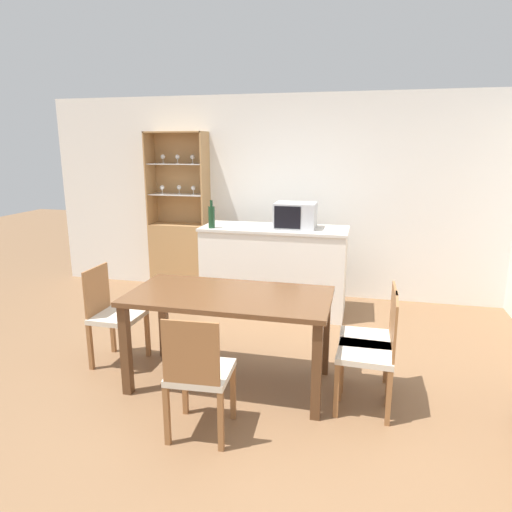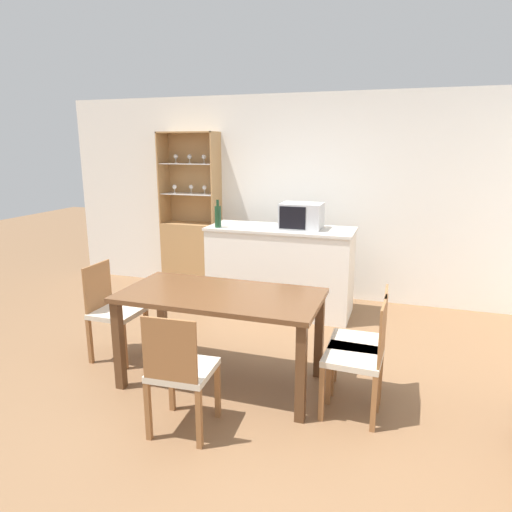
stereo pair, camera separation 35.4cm
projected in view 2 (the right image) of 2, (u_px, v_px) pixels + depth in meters
ground_plane at (236, 391)px, 3.67m from camera, size 18.00×18.00×0.00m
wall_back at (308, 198)px, 5.80m from camera, size 6.80×0.06×2.55m
kitchen_counter at (280, 270)px, 5.35m from camera, size 1.68×0.64×1.01m
display_cabinet at (192, 243)px, 6.25m from camera, size 0.78×0.33×2.10m
dining_table at (221, 306)px, 3.67m from camera, size 1.61×0.81×0.78m
dining_chair_side_right_near at (359, 356)px, 3.26m from camera, size 0.42×0.42×0.88m
dining_chair_side_left_far at (113, 311)px, 4.17m from camera, size 0.41×0.41×0.88m
dining_chair_head_near at (180, 371)px, 3.05m from camera, size 0.43×0.43×0.88m
dining_chair_side_right_far at (363, 343)px, 3.49m from camera, size 0.41×0.41×0.88m
microwave at (302, 216)px, 5.13m from camera, size 0.46×0.36×0.29m
wine_bottle at (218, 216)px, 5.21m from camera, size 0.07×0.07×0.32m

